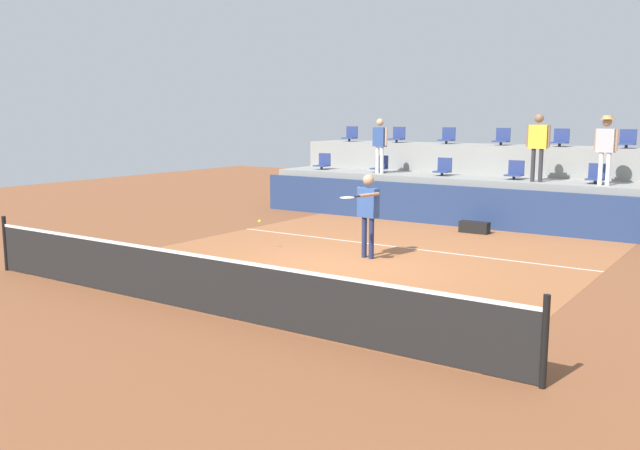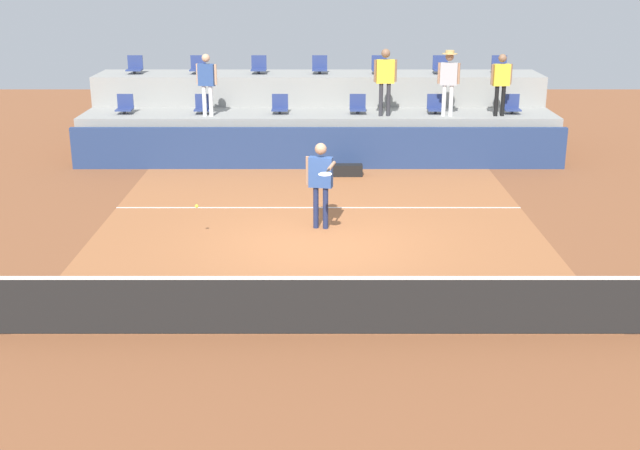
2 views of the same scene
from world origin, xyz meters
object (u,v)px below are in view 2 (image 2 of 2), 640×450
(stadium_chair_lower_left, at_px, (202,106))
(stadium_chair_upper_far_left, at_px, (134,66))
(stadium_chair_lower_right, at_px, (434,106))
(stadium_chair_upper_center, at_px, (319,66))
(stadium_chair_lower_mid_right, at_px, (357,106))
(stadium_chair_lower_far_left, at_px, (124,106))
(stadium_chair_upper_right, at_px, (439,66))
(spectator_in_grey, at_px, (384,75))
(stadium_chair_upper_mid_left, at_px, (258,66))
(spectator_with_hat, at_px, (448,76))
(stadium_chair_lower_mid_left, at_px, (279,106))
(spectator_leaning_on_rail, at_px, (500,79))
(tennis_player, at_px, (320,177))
(stadium_chair_upper_mid_right, at_px, (378,66))
(spectator_in_white, at_px, (206,79))
(stadium_chair_upper_far_right, at_px, (498,66))
(equipment_bag, at_px, (346,170))
(stadium_chair_upper_left, at_px, (197,66))
(tennis_ball, at_px, (196,206))

(stadium_chair_lower_left, relative_size, stadium_chair_upper_far_left, 1.00)
(stadium_chair_lower_right, height_order, stadium_chair_upper_center, stadium_chair_upper_center)
(stadium_chair_lower_right, bearing_deg, stadium_chair_lower_mid_right, 180.00)
(stadium_chair_lower_far_left, xyz_separation_m, stadium_chair_upper_right, (8.88, 1.80, 0.85))
(spectator_in_grey, bearing_deg, stadium_chair_upper_mid_left, 148.24)
(stadium_chair_lower_right, distance_m, stadium_chair_upper_right, 2.02)
(stadium_chair_upper_mid_left, relative_size, spectator_with_hat, 0.30)
(stadium_chair_lower_far_left, xyz_separation_m, stadium_chair_lower_mid_right, (6.39, 0.00, 0.00))
(stadium_chair_lower_mid_left, distance_m, stadium_chair_lower_mid_right, 2.13)
(stadium_chair_upper_mid_left, height_order, spectator_leaning_on_rail, spectator_leaning_on_rail)
(tennis_player, height_order, spectator_leaning_on_rail, spectator_leaning_on_rail)
(stadium_chair_upper_mid_right, bearing_deg, stadium_chair_upper_mid_left, 180.00)
(stadium_chair_lower_mid_right, distance_m, stadium_chair_upper_mid_left, 3.46)
(stadium_chair_lower_far_left, height_order, spectator_in_white, spectator_in_white)
(stadium_chair_upper_mid_left, xyz_separation_m, stadium_chair_upper_far_right, (7.04, 0.00, 0.00))
(stadium_chair_upper_far_left, height_order, spectator_with_hat, spectator_with_hat)
(stadium_chair_lower_left, distance_m, stadium_chair_upper_far_right, 8.69)
(stadium_chair_lower_mid_left, bearing_deg, stadium_chair_upper_far_left, 157.36)
(stadium_chair_lower_mid_right, height_order, equipment_bag, stadium_chair_lower_mid_right)
(spectator_in_white, distance_m, equipment_bag, 4.57)
(stadium_chair_lower_mid_left, height_order, stadium_chair_upper_mid_left, stadium_chair_upper_mid_left)
(stadium_chair_lower_far_left, height_order, stadium_chair_lower_mid_right, same)
(stadium_chair_upper_far_left, relative_size, stadium_chair_upper_mid_left, 1.00)
(stadium_chair_upper_center, distance_m, spectator_leaning_on_rail, 5.31)
(stadium_chair_upper_mid_right, bearing_deg, stadium_chair_lower_far_left, -165.74)
(stadium_chair_upper_center, height_order, equipment_bag, stadium_chair_upper_center)
(stadium_chair_upper_center, xyz_separation_m, tennis_player, (0.02, -8.10, -1.21))
(stadium_chair_upper_far_left, height_order, stadium_chair_upper_mid_left, same)
(tennis_player, xyz_separation_m, spectator_in_grey, (1.72, 5.92, 1.24))
(stadium_chair_lower_left, height_order, spectator_with_hat, spectator_with_hat)
(stadium_chair_upper_left, bearing_deg, stadium_chair_lower_mid_right, -21.35)
(stadium_chair_upper_left, xyz_separation_m, tennis_player, (3.58, -8.10, -1.21))
(stadium_chair_lower_mid_left, height_order, stadium_chair_upper_right, stadium_chair_upper_right)
(stadium_chair_lower_mid_right, bearing_deg, spectator_in_grey, -28.63)
(spectator_with_hat, bearing_deg, spectator_in_grey, 180.00)
(stadium_chair_lower_mid_right, bearing_deg, stadium_chair_lower_mid_left, 180.00)
(stadium_chair_upper_center, distance_m, stadium_chair_upper_far_right, 5.26)
(stadium_chair_lower_right, xyz_separation_m, spectator_in_grey, (-1.43, -0.38, 0.88))
(equipment_bag, bearing_deg, tennis_player, -99.11)
(stadium_chair_upper_far_left, distance_m, tennis_player, 9.83)
(stadium_chair_lower_mid_right, bearing_deg, stadium_chair_upper_mid_right, 68.83)
(stadium_chair_lower_mid_left, relative_size, stadium_chair_upper_far_left, 1.00)
(stadium_chair_lower_right, distance_m, stadium_chair_upper_mid_left, 5.34)
(spectator_leaning_on_rail, distance_m, tennis_ball, 9.87)
(stadium_chair_upper_right, bearing_deg, tennis_player, -113.42)
(stadium_chair_upper_far_right, xyz_separation_m, spectator_with_hat, (-1.82, -2.18, 0.01))
(spectator_in_grey, height_order, equipment_bag, spectator_in_grey)
(stadium_chair_lower_right, height_order, tennis_ball, stadium_chair_lower_right)
(stadium_chair_upper_mid_left, distance_m, spectator_in_grey, 4.15)
(stadium_chair_lower_left, xyz_separation_m, spectator_in_white, (0.19, -0.38, 0.78))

